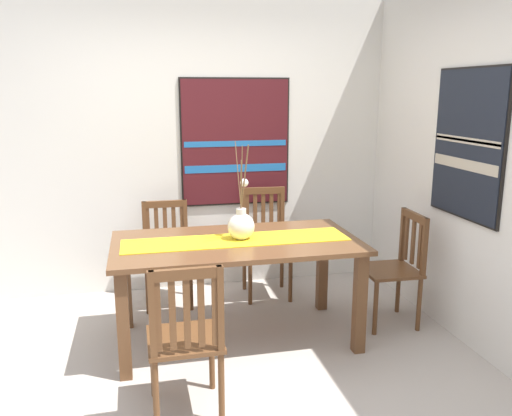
{
  "coord_description": "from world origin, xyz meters",
  "views": [
    {
      "loc": [
        -0.49,
        -2.96,
        1.84
      ],
      "look_at": [
        0.31,
        0.63,
        1.01
      ],
      "focal_mm": 36.5,
      "sensor_mm": 36.0,
      "label": 1
    }
  ],
  "objects_px": {
    "centerpiece_vase": "(241,224)",
    "dining_table": "(236,255)",
    "chair_3": "(167,250)",
    "painting_on_back_wall": "(235,142)",
    "chair_0": "(396,267)",
    "chair_1": "(266,240)",
    "chair_2": "(186,337)",
    "painting_on_side_wall": "(468,144)"
  },
  "relations": [
    {
      "from": "painting_on_back_wall",
      "to": "chair_0",
      "type": "bearing_deg",
      "value": -47.67
    },
    {
      "from": "dining_table",
      "to": "centerpiece_vase",
      "type": "height_order",
      "value": "centerpiece_vase"
    },
    {
      "from": "chair_1",
      "to": "chair_2",
      "type": "distance_m",
      "value": 1.94
    },
    {
      "from": "centerpiece_vase",
      "to": "painting_on_side_wall",
      "type": "bearing_deg",
      "value": -11.07
    },
    {
      "from": "painting_on_side_wall",
      "to": "centerpiece_vase",
      "type": "bearing_deg",
      "value": 168.93
    },
    {
      "from": "painting_on_back_wall",
      "to": "painting_on_side_wall",
      "type": "bearing_deg",
      "value": -46.27
    },
    {
      "from": "chair_0",
      "to": "dining_table",
      "type": "bearing_deg",
      "value": -179.74
    },
    {
      "from": "dining_table",
      "to": "painting_on_back_wall",
      "type": "bearing_deg",
      "value": 79.56
    },
    {
      "from": "dining_table",
      "to": "chair_2",
      "type": "bearing_deg",
      "value": -117.44
    },
    {
      "from": "centerpiece_vase",
      "to": "chair_0",
      "type": "distance_m",
      "value": 1.31
    },
    {
      "from": "chair_3",
      "to": "painting_on_back_wall",
      "type": "distance_m",
      "value": 1.17
    },
    {
      "from": "dining_table",
      "to": "painting_on_side_wall",
      "type": "bearing_deg",
      "value": -10.34
    },
    {
      "from": "centerpiece_vase",
      "to": "chair_3",
      "type": "height_order",
      "value": "centerpiece_vase"
    },
    {
      "from": "chair_1",
      "to": "dining_table",
      "type": "bearing_deg",
      "value": -116.74
    },
    {
      "from": "chair_1",
      "to": "painting_on_back_wall",
      "type": "distance_m",
      "value": 0.95
    },
    {
      "from": "centerpiece_vase",
      "to": "chair_1",
      "type": "bearing_deg",
      "value": 65.11
    },
    {
      "from": "painting_on_back_wall",
      "to": "chair_1",
      "type": "bearing_deg",
      "value": -57.87
    },
    {
      "from": "dining_table",
      "to": "painting_on_back_wall",
      "type": "relative_size",
      "value": 1.52
    },
    {
      "from": "chair_0",
      "to": "painting_on_side_wall",
      "type": "bearing_deg",
      "value": -41.41
    },
    {
      "from": "centerpiece_vase",
      "to": "chair_3",
      "type": "distance_m",
      "value": 1.06
    },
    {
      "from": "chair_0",
      "to": "chair_3",
      "type": "xyz_separation_m",
      "value": [
        -1.75,
        0.84,
        0.0
      ]
    },
    {
      "from": "dining_table",
      "to": "chair_0",
      "type": "height_order",
      "value": "chair_0"
    },
    {
      "from": "chair_0",
      "to": "chair_3",
      "type": "distance_m",
      "value": 1.94
    },
    {
      "from": "chair_0",
      "to": "chair_2",
      "type": "distance_m",
      "value": 1.95
    },
    {
      "from": "dining_table",
      "to": "chair_2",
      "type": "relative_size",
      "value": 1.9
    },
    {
      "from": "chair_3",
      "to": "painting_on_back_wall",
      "type": "height_order",
      "value": "painting_on_back_wall"
    },
    {
      "from": "centerpiece_vase",
      "to": "chair_0",
      "type": "bearing_deg",
      "value": -0.36
    },
    {
      "from": "chair_0",
      "to": "painting_on_back_wall",
      "type": "bearing_deg",
      "value": 132.33
    },
    {
      "from": "chair_0",
      "to": "chair_1",
      "type": "bearing_deg",
      "value": 135.65
    },
    {
      "from": "painting_on_back_wall",
      "to": "painting_on_side_wall",
      "type": "distance_m",
      "value": 2.05
    },
    {
      "from": "centerpiece_vase",
      "to": "dining_table",
      "type": "bearing_deg",
      "value": -161.26
    },
    {
      "from": "chair_3",
      "to": "painting_on_back_wall",
      "type": "xyz_separation_m",
      "value": [
        0.68,
        0.34,
        0.89
      ]
    },
    {
      "from": "chair_1",
      "to": "chair_3",
      "type": "distance_m",
      "value": 0.89
    },
    {
      "from": "centerpiece_vase",
      "to": "chair_0",
      "type": "height_order",
      "value": "centerpiece_vase"
    },
    {
      "from": "dining_table",
      "to": "painting_on_back_wall",
      "type": "xyz_separation_m",
      "value": [
        0.22,
        1.18,
        0.71
      ]
    },
    {
      "from": "chair_1",
      "to": "chair_3",
      "type": "relative_size",
      "value": 1.09
    },
    {
      "from": "centerpiece_vase",
      "to": "chair_1",
      "type": "xyz_separation_m",
      "value": [
        0.39,
        0.83,
        -0.39
      ]
    },
    {
      "from": "centerpiece_vase",
      "to": "chair_0",
      "type": "relative_size",
      "value": 0.78
    },
    {
      "from": "dining_table",
      "to": "chair_2",
      "type": "distance_m",
      "value": 1.0
    },
    {
      "from": "chair_0",
      "to": "chair_3",
      "type": "relative_size",
      "value": 1.02
    },
    {
      "from": "chair_0",
      "to": "painting_on_side_wall",
      "type": "xyz_separation_m",
      "value": [
        0.34,
        -0.3,
        0.99
      ]
    },
    {
      "from": "chair_3",
      "to": "painting_on_side_wall",
      "type": "bearing_deg",
      "value": -28.58
    }
  ]
}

